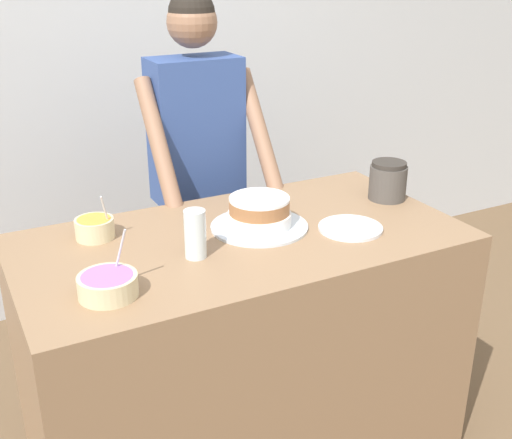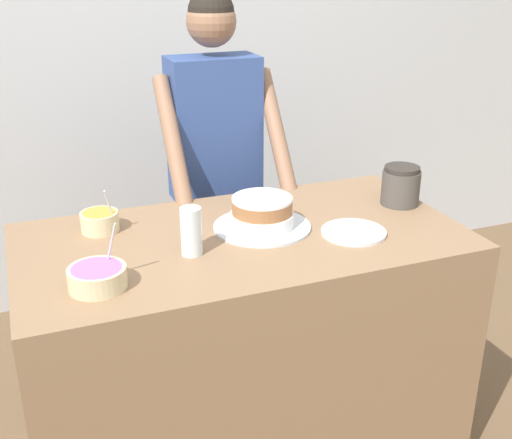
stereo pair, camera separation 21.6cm
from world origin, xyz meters
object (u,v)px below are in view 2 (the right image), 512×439
object	(u,v)px
cake	(262,215)
frosting_bowl_orange	(100,221)
frosting_bowl_purple	(97,277)
ceramic_plate	(354,232)
person_baker	(215,150)
drinking_glass	(191,231)
stoneware_jar	(401,186)

from	to	relation	value
cake	frosting_bowl_orange	world-z (taller)	frosting_bowl_orange
frosting_bowl_purple	ceramic_plate	xyz separation A→B (m)	(0.88, 0.07, -0.03)
frosting_bowl_orange	person_baker	bearing A→B (deg)	39.14
drinking_glass	person_baker	bearing A→B (deg)	66.81
stoneware_jar	person_baker	bearing A→B (deg)	131.23
person_baker	drinking_glass	distance (m)	0.83
drinking_glass	stoneware_jar	xyz separation A→B (m)	(0.87, 0.14, -0.01)
drinking_glass	ceramic_plate	xyz separation A→B (m)	(0.57, -0.05, -0.07)
person_baker	ceramic_plate	xyz separation A→B (m)	(0.24, -0.81, -0.10)
stoneware_jar	cake	bearing A→B (deg)	-177.35
frosting_bowl_purple	drinking_glass	xyz separation A→B (m)	(0.32, 0.12, 0.04)
person_baker	cake	distance (m)	0.65
ceramic_plate	frosting_bowl_purple	bearing A→B (deg)	-175.36
person_baker	drinking_glass	world-z (taller)	person_baker
cake	ceramic_plate	size ratio (longest dim) A/B	1.53
cake	stoneware_jar	size ratio (longest dim) A/B	2.28
frosting_bowl_orange	ceramic_plate	world-z (taller)	frosting_bowl_orange
frosting_bowl_orange	drinking_glass	size ratio (longest dim) A/B	1.03
person_baker	drinking_glass	xyz separation A→B (m)	(-0.33, -0.76, -0.02)
ceramic_plate	stoneware_jar	xyz separation A→B (m)	(0.31, 0.19, 0.07)
cake	stoneware_jar	xyz separation A→B (m)	(0.58, 0.03, 0.02)
drinking_glass	ceramic_plate	distance (m)	0.57
drinking_glass	ceramic_plate	size ratio (longest dim) A/B	0.70
frosting_bowl_purple	ceramic_plate	size ratio (longest dim) A/B	0.83
frosting_bowl_orange	stoneware_jar	xyz separation A→B (m)	(1.12, -0.15, 0.04)
person_baker	stoneware_jar	bearing A→B (deg)	-48.77
person_baker	drinking_glass	size ratio (longest dim) A/B	10.77
person_baker	frosting_bowl_purple	xyz separation A→B (m)	(-0.64, -0.88, -0.07)
cake	frosting_bowl_purple	xyz separation A→B (m)	(-0.61, -0.23, -0.01)
cake	drinking_glass	bearing A→B (deg)	-158.52
cake	stoneware_jar	world-z (taller)	stoneware_jar
frosting_bowl_orange	ceramic_plate	size ratio (longest dim) A/B	0.73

